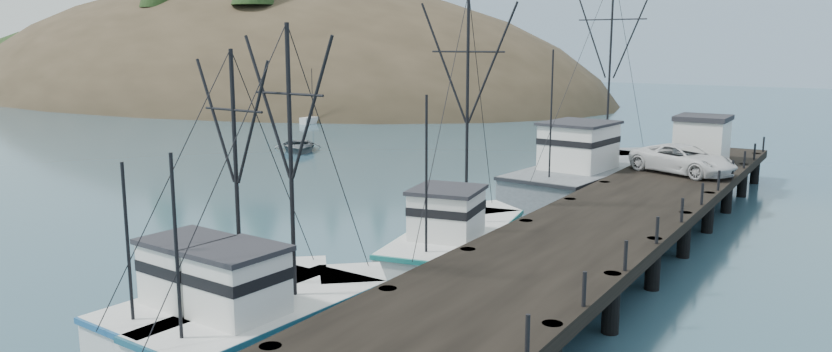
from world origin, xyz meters
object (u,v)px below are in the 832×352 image
Objects in this scene: work_vessel at (594,173)px; pickup_truck at (683,159)px; trawler_mid at (222,303)px; motorboat at (298,151)px; trawler_near at (275,316)px; pier_shed at (702,138)px; trawler_far at (458,237)px; pier at (625,212)px.

pickup_truck is (5.58, -1.67, 1.58)m from work_vessel.
motorboat is at bearing 127.66° from trawler_mid.
trawler_near is 1.76× the size of motorboat.
pickup_truck is at bearing -52.87° from motorboat.
work_vessel reaches higher than trawler_near.
motorboat is (-32.71, 0.35, -3.42)m from pier_shed.
motorboat is (-26.77, 20.09, -0.82)m from trawler_far.
trawler_mid reaches higher than motorboat.
trawler_near is 11.24m from trawler_far.
pier_shed reaches higher than pickup_truck.
work_vessel is 5.22× the size of pier_shed.
trawler_mid is 27.74m from work_vessel.
trawler_far is at bearing -91.61° from work_vessel.
pier is 3.78× the size of trawler_far.
trawler_mid is 0.56× the size of work_vessel.
work_vessel is (0.75, 27.51, 0.41)m from trawler_near.
trawler_far is 15.93m from pickup_truck.
work_vessel is 6.84m from pier_shed.
pickup_truck is (8.59, 25.90, 1.99)m from trawler_mid.
trawler_far is 2.01× the size of pickup_truck.
trawler_far is at bearing -80.26° from motorboat.
trawler_mid is (-2.26, -0.07, -0.00)m from trawler_near.
trawler_mid is 27.36m from pickup_truck.
trawler_near is 41.02m from motorboat.
work_vessel reaches higher than pickup_truck.
pier is 7.65× the size of motorboat.
trawler_near is 26.67m from pickup_truck.
trawler_mid is 2.92× the size of pier_shed.
motorboat is at bearing 143.11° from trawler_far.
pier_shed is (5.48, 3.46, 2.19)m from work_vessel.
trawler_mid reaches higher than pier_shed.
pier_shed reaches higher than pier.
pier_shed is 0.56× the size of motorboat.
pier_shed is at bearing 32.25° from work_vessel.
trawler_mid is at bearing -102.71° from trawler_far.
pickup_truck is (0.10, -5.13, -0.61)m from pier_shed.
trawler_far reaches higher than pickup_truck.
motorboat is at bearing 102.81° from pickup_truck.
motorboat is (-32.81, 5.49, -2.81)m from pickup_truck.
pier_shed reaches higher than motorboat.
pickup_truck is (0.27, 9.64, 1.11)m from pier.
work_vessel reaches higher than pier_shed.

